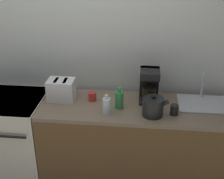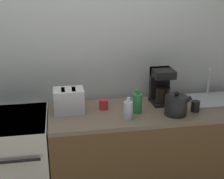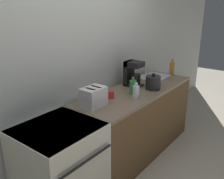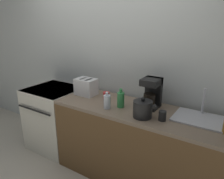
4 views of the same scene
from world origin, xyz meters
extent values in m
cube|color=silver|center=(0.00, 0.71, 1.30)|extent=(8.00, 0.05, 2.60)
cube|color=silver|center=(-0.64, 0.33, 0.45)|extent=(0.71, 0.66, 0.90)
cube|color=black|center=(-0.64, 0.33, 0.89)|extent=(0.70, 0.64, 0.02)
cylinder|color=black|center=(-0.48, 0.19, 0.89)|extent=(0.21, 0.21, 0.01)
cylinder|color=black|center=(-0.48, 0.47, 0.89)|extent=(0.21, 0.21, 0.01)
cube|color=brown|center=(0.67, 0.32, 0.43)|extent=(1.89, 0.64, 0.86)
cube|color=#7A6651|center=(0.67, 0.32, 0.88)|extent=(1.89, 0.64, 0.04)
cylinder|color=black|center=(0.80, 0.17, 0.98)|extent=(0.19, 0.19, 0.17)
sphere|color=black|center=(0.80, 0.17, 1.09)|extent=(0.04, 0.04, 0.04)
cylinder|color=black|center=(0.89, 0.17, 1.01)|extent=(0.11, 0.04, 0.09)
cube|color=white|center=(-0.09, 0.39, 1.00)|extent=(0.26, 0.19, 0.21)
cube|color=black|center=(-0.14, 0.39, 1.10)|extent=(0.03, 0.13, 0.01)
cube|color=black|center=(-0.05, 0.39, 1.10)|extent=(0.03, 0.13, 0.01)
cube|color=black|center=(0.77, 0.44, 0.91)|extent=(0.19, 0.22, 0.02)
cube|color=black|center=(0.77, 0.52, 1.06)|extent=(0.19, 0.06, 0.33)
cube|color=black|center=(0.77, 0.44, 1.19)|extent=(0.19, 0.22, 0.07)
cylinder|color=black|center=(0.77, 0.41, 0.99)|extent=(0.13, 0.13, 0.14)
cube|color=#B7B7BC|center=(1.29, 0.42, 0.90)|extent=(0.47, 0.36, 0.01)
cylinder|color=silver|center=(1.29, 0.56, 1.04)|extent=(0.02, 0.02, 0.28)
cylinder|color=#338C47|center=(0.49, 0.27, 0.98)|extent=(0.08, 0.08, 0.17)
cylinder|color=#338C47|center=(0.49, 0.27, 1.09)|extent=(0.03, 0.03, 0.04)
cylinder|color=silver|center=(0.38, 0.16, 0.97)|extent=(0.08, 0.08, 0.15)
cylinder|color=silver|center=(0.38, 0.16, 1.06)|extent=(0.03, 0.03, 0.04)
cylinder|color=black|center=(1.00, 0.20, 0.94)|extent=(0.07, 0.07, 0.10)
cylinder|color=red|center=(0.21, 0.39, 0.94)|extent=(0.08, 0.08, 0.09)
camera|label=1|loc=(0.69, -2.29, 2.35)|focal=50.00mm
camera|label=2|loc=(-0.16, -2.15, 2.00)|focal=50.00mm
camera|label=3|loc=(-1.90, -1.26, 1.92)|focal=40.00mm
camera|label=4|loc=(1.62, -1.66, 1.84)|focal=35.00mm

